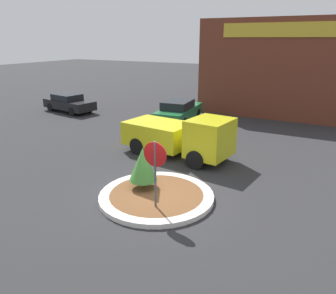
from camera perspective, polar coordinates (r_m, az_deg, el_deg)
The scene contains 8 objects.
ground_plane at distance 11.67m, azimuth -2.01°, elevation -8.87°, with size 120.00×120.00×0.00m, color #2D2D30.
traffic_island at distance 11.63m, azimuth -2.02°, elevation -8.51°, with size 4.02×4.02×0.17m.
stop_sign at distance 10.16m, azimuth -2.26°, elevation -2.82°, with size 0.80×0.07×2.38m.
island_shrub at distance 11.73m, azimuth -4.39°, elevation -3.00°, with size 1.02×1.02×1.52m.
utility_truck at distance 15.34m, azimuth 2.00°, elevation 1.99°, with size 5.42×2.66×2.02m.
storefront_building at distance 26.09m, azimuth 20.64°, elevation 12.86°, with size 12.02×6.07×6.67m.
parked_sedan_black at distance 26.17m, azimuth -16.87°, elevation 7.38°, with size 4.49×2.35×1.35m.
parked_sedan_green at distance 21.81m, azimuth 1.87°, elevation 6.27°, with size 2.35×4.91×1.50m.
Camera 1 is at (5.28, -8.92, 5.34)m, focal length 35.00 mm.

